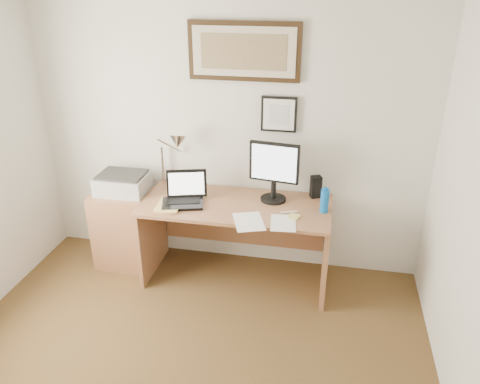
% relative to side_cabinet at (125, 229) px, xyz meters
% --- Properties ---
extents(wall_back, '(3.50, 0.02, 2.50)m').
position_rel_side_cabinet_xyz_m(wall_back, '(0.92, 0.32, 0.89)').
color(wall_back, silver).
rests_on(wall_back, ground).
extents(side_cabinet, '(0.50, 0.40, 0.73)m').
position_rel_side_cabinet_xyz_m(side_cabinet, '(0.00, 0.00, 0.00)').
color(side_cabinet, brown).
rests_on(side_cabinet, floor).
extents(water_bottle, '(0.07, 0.07, 0.20)m').
position_rel_side_cabinet_xyz_m(water_bottle, '(1.80, -0.05, 0.48)').
color(water_bottle, '#0D5AB3').
rests_on(water_bottle, desk).
extents(bottle_cap, '(0.04, 0.04, 0.02)m').
position_rel_side_cabinet_xyz_m(bottle_cap, '(1.80, -0.05, 0.59)').
color(bottle_cap, '#0D5AB3').
rests_on(bottle_cap, water_bottle).
extents(speaker, '(0.11, 0.10, 0.19)m').
position_rel_side_cabinet_xyz_m(speaker, '(1.72, 0.22, 0.48)').
color(speaker, black).
rests_on(speaker, desk).
extents(paper_sheet_a, '(0.31, 0.37, 0.00)m').
position_rel_side_cabinet_xyz_m(paper_sheet_a, '(1.23, -0.33, 0.39)').
color(paper_sheet_a, white).
rests_on(paper_sheet_a, desk).
extents(paper_sheet_b, '(0.22, 0.30, 0.00)m').
position_rel_side_cabinet_xyz_m(paper_sheet_b, '(1.50, -0.31, 0.39)').
color(paper_sheet_b, white).
rests_on(paper_sheet_b, desk).
extents(sticky_pad, '(0.11, 0.11, 0.01)m').
position_rel_side_cabinet_xyz_m(sticky_pad, '(1.57, -0.19, 0.39)').
color(sticky_pad, '#DFCB69').
rests_on(sticky_pad, desk).
extents(marker_pen, '(0.14, 0.06, 0.02)m').
position_rel_side_cabinet_xyz_m(marker_pen, '(1.53, -0.13, 0.39)').
color(marker_pen, white).
rests_on(marker_pen, desk).
extents(book, '(0.22, 0.29, 0.02)m').
position_rel_side_cabinet_xyz_m(book, '(0.43, -0.21, 0.40)').
color(book, '#EAC76E').
rests_on(book, desk).
extents(desk, '(1.60, 0.70, 0.75)m').
position_rel_side_cabinet_xyz_m(desk, '(1.07, 0.04, 0.15)').
color(desk, brown).
rests_on(desk, floor).
extents(laptop, '(0.39, 0.38, 0.26)m').
position_rel_side_cabinet_xyz_m(laptop, '(0.64, -0.10, 0.44)').
color(laptop, black).
rests_on(laptop, desk).
extents(lcd_monitor, '(0.42, 0.22, 0.52)m').
position_rel_side_cabinet_xyz_m(lcd_monitor, '(1.37, 0.08, 0.68)').
color(lcd_monitor, black).
rests_on(lcd_monitor, desk).
extents(printer, '(0.44, 0.34, 0.18)m').
position_rel_side_cabinet_xyz_m(printer, '(0.02, 0.03, 0.45)').
color(printer, '#A9A9AC').
rests_on(printer, side_cabinet).
extents(desk_lamp, '(0.29, 0.27, 0.53)m').
position_rel_side_cabinet_xyz_m(desk_lamp, '(0.51, 0.13, 0.82)').
color(desk_lamp, silver).
rests_on(desk_lamp, desk).
extents(picture_large, '(0.92, 0.04, 0.47)m').
position_rel_side_cabinet_xyz_m(picture_large, '(1.07, 0.29, 1.59)').
color(picture_large, black).
rests_on(picture_large, wall_back).
extents(picture_small, '(0.30, 0.03, 0.30)m').
position_rel_side_cabinet_xyz_m(picture_small, '(1.37, 0.29, 1.09)').
color(picture_small, black).
rests_on(picture_small, wall_back).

